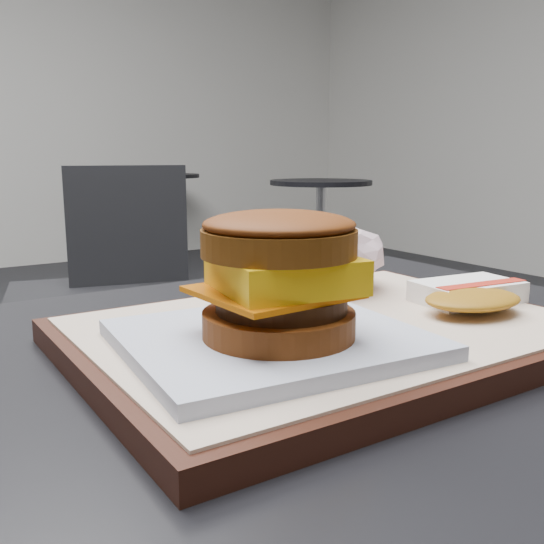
% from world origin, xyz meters
% --- Properties ---
extents(serving_tray, '(0.38, 0.28, 0.02)m').
position_xyz_m(serving_tray, '(0.06, 0.01, 0.78)').
color(serving_tray, black).
rests_on(serving_tray, customer_table).
extents(breakfast_sandwich, '(0.20, 0.19, 0.09)m').
position_xyz_m(breakfast_sandwich, '(-0.01, -0.02, 0.83)').
color(breakfast_sandwich, silver).
rests_on(breakfast_sandwich, serving_tray).
extents(hash_brown, '(0.12, 0.10, 0.02)m').
position_xyz_m(hash_brown, '(0.19, -0.02, 0.80)').
color(hash_brown, white).
rests_on(hash_brown, serving_tray).
extents(crumpled_wrapper, '(0.15, 0.12, 0.07)m').
position_xyz_m(crumpled_wrapper, '(0.12, 0.11, 0.82)').
color(crumpled_wrapper, white).
rests_on(crumpled_wrapper, serving_tray).
extents(neighbor_chair, '(0.64, 0.51, 0.88)m').
position_xyz_m(neighbor_chair, '(0.36, 1.63, 0.51)').
color(neighbor_chair, '#AAAAAF').
rests_on(neighbor_chair, ground).
extents(bg_table_near, '(0.66, 0.66, 0.75)m').
position_xyz_m(bg_table_near, '(2.20, 2.80, 0.56)').
color(bg_table_near, black).
rests_on(bg_table_near, ground).
extents(bg_table_far, '(0.66, 0.66, 0.75)m').
position_xyz_m(bg_table_far, '(1.80, 4.50, 0.56)').
color(bg_table_far, black).
rests_on(bg_table_far, ground).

